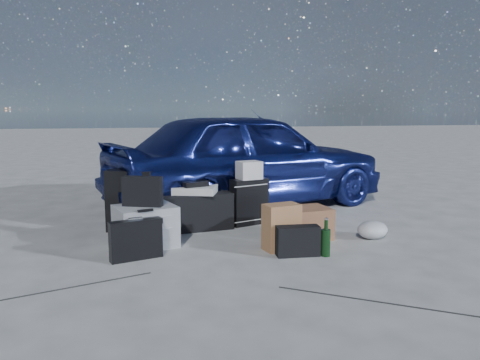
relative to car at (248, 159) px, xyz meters
name	(u,v)px	position (x,y,z in m)	size (l,w,h in m)	color
ground	(227,258)	(-0.70, -2.10, -0.64)	(60.00, 60.00, 0.00)	#BBBBB5
car	(248,159)	(0.00, 0.00, 0.00)	(1.51, 3.76, 1.28)	navy
pelican_case	(146,226)	(-1.38, -1.56, -0.45)	(0.53, 0.44, 0.39)	#A0A2A5
laptop_bag	(142,191)	(-1.40, -1.57, -0.11)	(0.37, 0.09, 0.28)	black
briefcase	(136,240)	(-1.47, -1.95, -0.47)	(0.45, 0.10, 0.35)	black
suitcase_left	(131,201)	(-1.51, -0.99, -0.31)	(0.50, 0.18, 0.65)	black
suitcase_right	(249,202)	(-0.22, -0.95, -0.38)	(0.43, 0.16, 0.52)	black
white_carton	(249,170)	(-0.22, -0.96, -0.02)	(0.25, 0.20, 0.20)	silver
duffel_bag	(195,211)	(-0.84, -1.03, -0.44)	(0.78, 0.34, 0.39)	black
flat_box_white	(195,190)	(-0.83, -1.02, -0.21)	(0.44, 0.33, 0.08)	silver
flat_box_black	(194,183)	(-0.85, -1.02, -0.14)	(0.27, 0.19, 0.06)	black
kraft_bag	(281,227)	(-0.16, -1.95, -0.43)	(0.32, 0.19, 0.43)	#A77048
cardboard_box	(308,223)	(0.22, -1.64, -0.48)	(0.42, 0.36, 0.31)	brown
plastic_bag	(373,230)	(0.85, -1.80, -0.55)	(0.32, 0.27, 0.18)	silver
messenger_bag	(298,241)	(-0.07, -2.16, -0.51)	(0.38, 0.14, 0.27)	black
green_bottle	(326,238)	(0.16, -2.22, -0.48)	(0.08, 0.08, 0.33)	black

